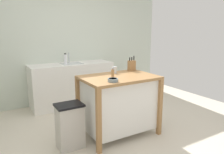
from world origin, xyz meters
TOP-DOWN VIEW (x-y plane):
  - ground_plane at (0.00, 0.00)m, footprint 5.98×5.98m
  - wall_back at (0.00, 2.07)m, footprint 4.98×0.10m
  - kitchen_island at (0.19, 0.05)m, footprint 1.11×0.76m
  - knife_block at (0.62, 0.32)m, footprint 0.11×0.09m
  - bowl_ceramic_small at (-0.07, -0.21)m, footprint 0.14×0.14m
  - drinking_cup at (0.25, 0.27)m, footprint 0.07×0.07m
  - pepper_grinder at (0.03, -0.04)m, footprint 0.04×0.04m
  - trash_bin at (-0.61, 0.03)m, footprint 0.36×0.28m
  - sink_counter at (0.06, 1.72)m, footprint 1.74×0.60m
  - sink_faucet at (0.06, 1.86)m, footprint 0.02×0.02m
  - bottle_dish_soap at (-0.07, 1.71)m, footprint 0.06×0.06m

SIDE VIEW (x-z plane):
  - ground_plane at x=0.00m, z-range 0.00..0.00m
  - trash_bin at x=-0.61m, z-range 0.00..0.63m
  - sink_counter at x=0.06m, z-range 0.00..0.90m
  - kitchen_island at x=0.19m, z-range 0.05..0.97m
  - bowl_ceramic_small at x=-0.07m, z-range 0.92..0.97m
  - drinking_cup at x=0.25m, z-range 0.92..1.03m
  - pepper_grinder at x=0.03m, z-range 0.92..1.07m
  - bottle_dish_soap at x=-0.07m, z-range 0.90..1.12m
  - knife_block at x=0.62m, z-range 0.89..1.13m
  - sink_faucet at x=0.06m, z-range 0.90..1.12m
  - wall_back at x=0.00m, z-range 0.00..2.60m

